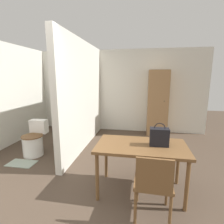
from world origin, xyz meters
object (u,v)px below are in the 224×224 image
handbag (159,137)px  wooden_cabinet (158,103)px  dining_table (141,150)px  wooden_chair (153,182)px  toilet (34,141)px

handbag → wooden_cabinet: size_ratio=0.17×
dining_table → handbag: 0.32m
wooden_cabinet → wooden_chair: bearing=-94.8°
wooden_chair → toilet: size_ratio=1.16×
dining_table → wooden_chair: (0.15, -0.49, -0.18)m
wooden_chair → wooden_cabinet: size_ratio=0.45×
wooden_chair → toilet: wooden_chair is taller
dining_table → handbag: bearing=5.7°
toilet → handbag: 2.78m
toilet → handbag: (2.57, -0.88, 0.57)m
toilet → handbag: handbag is taller
toilet → wooden_cabinet: (2.76, 1.88, 0.64)m
wooden_chair → handbag: handbag is taller
toilet → wooden_cabinet: size_ratio=0.39×
wooden_cabinet → handbag: bearing=-93.8°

